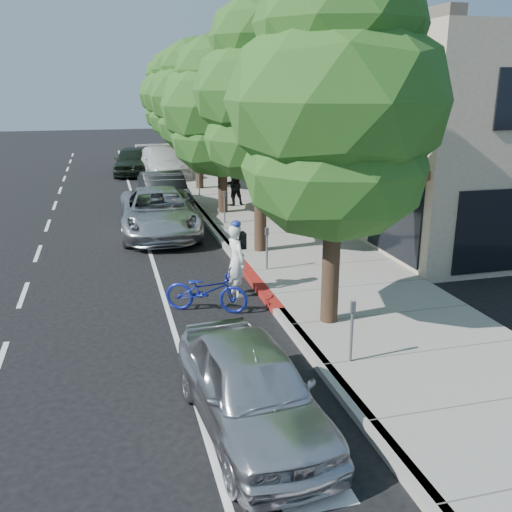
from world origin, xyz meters
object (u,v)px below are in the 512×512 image
object	(u,v)px
white_pickup	(162,163)
dark_suv_far	(132,161)
dark_sedan	(164,192)
near_car_a	(252,388)
street_tree_0	(337,106)
street_tree_1	(261,95)
bicycle	(206,290)
cyclist	(236,260)
street_tree_5	(169,96)
pedestrian	(233,184)
street_tree_4	(181,96)
silver_suv	(159,212)
street_tree_2	(221,108)
street_tree_3	(197,98)

from	to	relation	value
white_pickup	dark_suv_far	xyz separation A→B (m)	(-1.70, 1.64, -0.04)
dark_sedan	near_car_a	bearing A→B (deg)	-94.23
street_tree_0	dark_sedan	size ratio (longest dim) A/B	1.59
street_tree_1	bicycle	size ratio (longest dim) A/B	3.86
bicycle	white_pickup	world-z (taller)	white_pickup
street_tree_0	cyclist	distance (m)	4.99
street_tree_5	bicycle	bearing A→B (deg)	-95.17
dark_sedan	pedestrian	size ratio (longest dim) A/B	2.63
white_pickup	dark_suv_far	size ratio (longest dim) A/B	1.23
street_tree_4	street_tree_5	bearing A→B (deg)	90.00
street_tree_0	pedestrian	world-z (taller)	street_tree_0
dark_sedan	pedestrian	distance (m)	3.06
silver_suv	near_car_a	xyz separation A→B (m)	(0.19, -13.10, -0.09)
silver_suv	near_car_a	size ratio (longest dim) A/B	1.38
street_tree_1	dark_sedan	xyz separation A→B (m)	(-2.32, 7.51, -4.25)
street_tree_0	near_car_a	world-z (taller)	street_tree_0
street_tree_2	cyclist	xyz separation A→B (m)	(-1.60, -9.47, -3.49)
near_car_a	bicycle	bearing A→B (deg)	83.21
white_pickup	dark_suv_far	distance (m)	2.36
street_tree_3	silver_suv	bearing A→B (deg)	-109.24
street_tree_1	near_car_a	world-z (taller)	street_tree_1
street_tree_4	silver_suv	world-z (taller)	street_tree_4
street_tree_1	street_tree_5	bearing A→B (deg)	90.00
street_tree_1	white_pickup	bearing A→B (deg)	94.71
street_tree_4	silver_suv	distance (m)	15.19
street_tree_3	dark_suv_far	world-z (taller)	street_tree_3
silver_suv	dark_sedan	world-z (taller)	silver_suv
street_tree_1	street_tree_4	bearing A→B (deg)	90.00
street_tree_2	near_car_a	distance (m)	16.17
near_car_a	white_pickup	bearing A→B (deg)	82.28
street_tree_3	white_pickup	size ratio (longest dim) A/B	1.26
street_tree_2	white_pickup	bearing A→B (deg)	97.25
street_tree_3	dark_sedan	world-z (taller)	street_tree_3
street_tree_0	pedestrian	size ratio (longest dim) A/B	4.18
dark_suv_far	pedestrian	bearing A→B (deg)	-64.48
street_tree_1	silver_suv	size ratio (longest dim) A/B	1.34
street_tree_5	pedestrian	size ratio (longest dim) A/B	3.83
white_pickup	street_tree_1	bearing A→B (deg)	-91.84
street_tree_0	dark_suv_far	world-z (taller)	street_tree_0
street_tree_1	street_tree_5	distance (m)	24.01
cyclist	near_car_a	world-z (taller)	cyclist
street_tree_0	near_car_a	xyz separation A→B (m)	(-2.74, -3.50, -4.21)
street_tree_1	bicycle	bearing A→B (deg)	-120.43
white_pickup	pedestrian	distance (m)	9.96
cyclist	dark_sedan	bearing A→B (deg)	-11.23
street_tree_3	pedestrian	bearing A→B (deg)	-81.39
cyclist	pedestrian	xyz separation A→B (m)	(2.32, 10.73, 0.14)
street_tree_4	pedestrian	world-z (taller)	street_tree_4
dark_suv_far	street_tree_3	bearing A→B (deg)	-58.00
dark_sedan	white_pickup	bearing A→B (deg)	81.68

